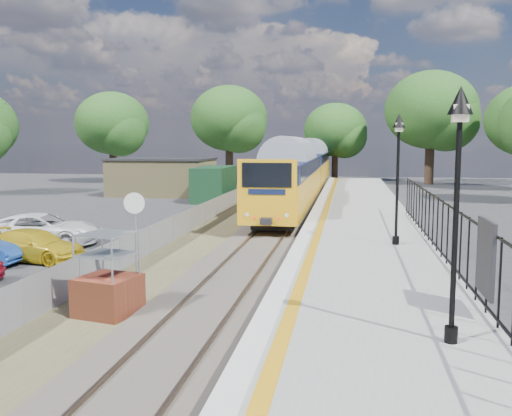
% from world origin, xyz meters
% --- Properties ---
extents(ground, '(120.00, 120.00, 0.00)m').
position_xyz_m(ground, '(0.00, 0.00, 0.00)').
color(ground, '#2D2D30').
rests_on(ground, ground).
extents(track_bed, '(5.90, 80.00, 0.29)m').
position_xyz_m(track_bed, '(-0.47, 9.67, 0.09)').
color(track_bed, '#473F38').
rests_on(track_bed, ground).
extents(platform, '(5.00, 70.00, 0.90)m').
position_xyz_m(platform, '(4.20, 8.00, 0.45)').
color(platform, gray).
rests_on(platform, ground).
extents(platform_edge, '(0.90, 70.00, 0.01)m').
position_xyz_m(platform_edge, '(2.14, 8.00, 0.90)').
color(platform_edge, silver).
rests_on(platform_edge, platform).
extents(victorian_lamp_south, '(0.44, 0.44, 4.60)m').
position_xyz_m(victorian_lamp_south, '(5.50, -4.00, 4.30)').
color(victorian_lamp_south, black).
rests_on(victorian_lamp_south, platform).
extents(victorian_lamp_north, '(0.44, 0.44, 4.60)m').
position_xyz_m(victorian_lamp_north, '(5.30, 6.00, 4.30)').
color(victorian_lamp_north, black).
rests_on(victorian_lamp_north, platform).
extents(palisade_fence, '(0.12, 26.00, 2.00)m').
position_xyz_m(palisade_fence, '(6.55, 2.24, 1.84)').
color(palisade_fence, black).
rests_on(palisade_fence, platform).
extents(wire_fence, '(0.06, 52.00, 1.20)m').
position_xyz_m(wire_fence, '(-4.20, 12.00, 0.60)').
color(wire_fence, '#999EA3').
rests_on(wire_fence, ground).
extents(outbuilding, '(10.80, 10.10, 3.12)m').
position_xyz_m(outbuilding, '(-10.91, 31.21, 1.52)').
color(outbuilding, '#9E8E59').
rests_on(outbuilding, ground).
extents(tree_line, '(56.80, 43.80, 11.88)m').
position_xyz_m(tree_line, '(1.40, 42.00, 6.61)').
color(tree_line, '#332319').
rests_on(tree_line, ground).
extents(train, '(2.82, 40.83, 3.51)m').
position_xyz_m(train, '(0.00, 31.20, 2.34)').
color(train, gold).
rests_on(train, ground).
extents(brick_plinth, '(1.66, 1.66, 2.24)m').
position_xyz_m(brick_plinth, '(-2.50, -0.83, 1.07)').
color(brick_plinth, '#974326').
rests_on(brick_plinth, ground).
extents(speed_sign, '(0.62, 0.13, 3.07)m').
position_xyz_m(speed_sign, '(-2.50, 1.17, 2.12)').
color(speed_sign, '#999EA3').
rests_on(speed_sign, ground).
extents(car_yellow, '(4.34, 2.43, 1.19)m').
position_xyz_m(car_yellow, '(-8.15, 5.28, 0.59)').
color(car_yellow, gold).
rests_on(car_yellow, ground).
extents(car_white, '(5.35, 3.06, 1.40)m').
position_xyz_m(car_white, '(-9.60, 8.32, 0.70)').
color(car_white, white).
rests_on(car_white, ground).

